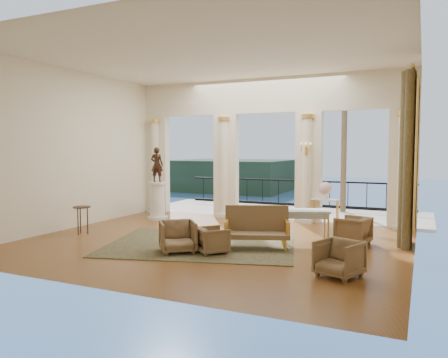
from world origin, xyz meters
The scene contains 23 objects.
floor centered at (0.00, 0.00, 0.00)m, with size 9.00×9.00×0.00m, color #491E0A.
room_walls centered at (0.00, -1.12, 2.88)m, with size 9.00×9.00×9.00m.
arcade centered at (0.00, 3.82, 2.58)m, with size 9.00×0.56×4.50m.
terrace centered at (0.00, 5.80, -0.05)m, with size 10.00×3.60×0.10m, color #A59E8C.
balustrade centered at (0.00, 7.40, 0.41)m, with size 9.00×0.06×1.03m.
palm_tree centered at (2.00, 6.60, 4.09)m, with size 2.00×2.00×4.50m.
headland centered at (-30.00, 70.00, -3.00)m, with size 22.00×18.00×6.00m, color black.
sea centered at (0.00, 60.00, -6.00)m, with size 160.00×160.00×0.00m, color #2A5288.
curtain centered at (4.28, 1.50, 2.02)m, with size 0.33×1.40×4.09m.
window_frame centered at (4.47, 1.50, 2.10)m, with size 0.04×1.60×3.40m, color #E7B34C.
wall_sconce centered at (1.40, 3.51, 2.23)m, with size 0.30×0.11×0.33m.
rug centered at (-0.14, -0.36, 0.01)m, with size 4.34×3.37×0.02m, color #303419.
armchair_a centered at (-0.23, -1.31, 0.38)m, with size 0.75×0.70×0.77m, color #4F3C20.
armchair_b centered at (3.30, -1.68, 0.36)m, with size 0.70×0.65×0.72m, color #4F3C20.
armchair_c centered at (3.14, 1.14, 0.37)m, with size 0.71×0.66×0.73m, color #4F3C20.
armchair_d centered at (0.50, -1.07, 0.32)m, with size 0.62×0.58×0.64m, color #4F3C20.
settee centered at (1.20, -0.20, 0.48)m, with size 1.58×1.10×0.97m.
game_table centered at (2.04, 0.80, 0.72)m, with size 1.32×1.01×0.80m.
pedestal centered at (-3.18, 2.37, 0.58)m, with size 0.66×0.66×1.20m.
statue centered at (-3.18, 2.37, 1.76)m, with size 0.41×0.27×1.11m, color #2F1E15.
console_table centered at (1.98, 3.55, 0.64)m, with size 0.88×0.60×0.78m.
urn centered at (1.98, 3.55, 1.07)m, with size 0.38×0.38×0.51m.
side_table centered at (-3.60, -0.60, 0.64)m, with size 0.46×0.46×0.74m.
Camera 1 is at (4.61, -9.46, 2.27)m, focal length 35.00 mm.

